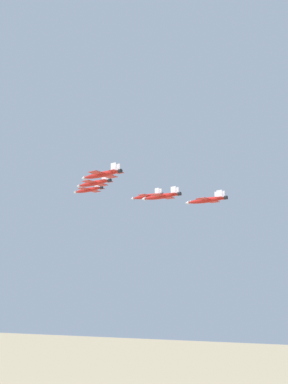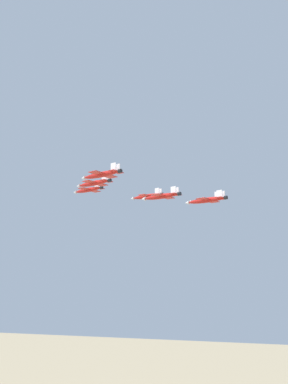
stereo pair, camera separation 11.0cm
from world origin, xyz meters
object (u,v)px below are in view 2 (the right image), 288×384
Objects in this scene: jet_right_outer at (206,200)px; jet_slot_rear at (161,196)px; jet_right_wingman at (147,196)px; jet_left_wingman at (94,183)px; jet_left_outer at (101,174)px; jet_lead at (88,190)px; jet_trailing at (206,200)px.

jet_right_outer is 0.97× the size of jet_slot_rear.
jet_slot_rear is (-20.06, -13.48, -4.75)m from jet_right_wingman.
jet_left_wingman reaches higher than jet_right_outer.
jet_right_outer is (60.27, -16.97, 1.61)m from jet_left_outer.
jet_lead is 1.00× the size of jet_right_wingman.
jet_left_outer is at bearing 110.53° from jet_right_wingman.
jet_left_wingman reaches higher than jet_slot_rear.
jet_lead is 0.96× the size of jet_slot_rear.
jet_left_wingman is 1.01× the size of jet_right_outer.
jet_lead is 1.00× the size of jet_left_outer.
jet_left_wingman is 0.98× the size of jet_slot_rear.
jet_lead is at bearing 39.48° from jet_right_wingman.
jet_right_outer is at bearing -139.15° from jet_lead.
jet_right_wingman is 50.52m from jet_left_outer.
jet_lead reaches higher than jet_right_wingman.
jet_left_outer reaches higher than jet_slot_rear.
jet_lead is at bearing -40.48° from jet_left_wingman.
jet_right_outer is (10.07, -21.97, -1.27)m from jet_right_wingman.
jet_right_outer is 1.03× the size of jet_trailing.
jet_slot_rear reaches higher than jet_trailing.
jet_left_outer is at bearing 89.44° from jet_slot_rear.
jet_left_wingman reaches higher than jet_trailing.
jet_slot_rear is at bearing 89.02° from jet_right_outer.
jet_right_wingman is 40.88m from jet_trailing.
jet_slot_rear is at bearing -90.79° from jet_left_outer.
jet_left_outer is at bearing 139.52° from jet_left_wingman.
jet_left_wingman is 1.04× the size of jet_trailing.
jet_right_outer is (40.21, -30.46, -1.10)m from jet_left_wingman.
jet_right_wingman is at bearing -90.12° from jet_left_wingman.
jet_right_outer is (20.15, -43.94, -3.75)m from jet_lead.
jet_slot_rear is (30.13, -8.49, -1.88)m from jet_left_outer.
jet_left_wingman is at bearing 23.81° from jet_trailing.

